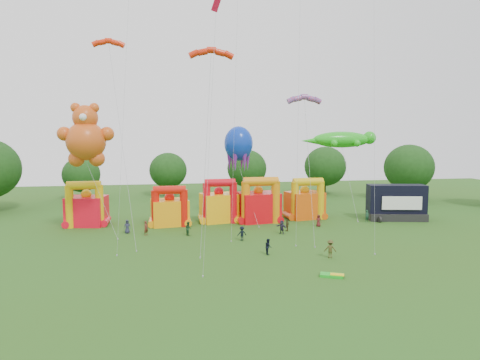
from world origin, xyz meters
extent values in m
plane|color=#305317|center=(0.00, 0.00, 0.00)|extent=(160.00, 160.00, 0.00)
cylinder|color=#352314|center=(37.48, 43.26, 1.86)|extent=(0.44, 0.44, 3.72)
ellipsoid|color=#173C12|center=(37.48, 43.26, 6.41)|extent=(9.30, 9.30, 8.89)
cylinder|color=#352314|center=(24.61, 53.88, 1.75)|extent=(0.44, 0.44, 3.51)
ellipsoid|color=#173C12|center=(24.61, 53.88, 6.04)|extent=(8.77, 8.78, 8.39)
cylinder|color=#352314|center=(8.00, 55.66, 1.65)|extent=(0.44, 0.44, 3.30)
ellipsoid|color=#173C12|center=(8.00, 55.66, 5.68)|extent=(8.25, 8.25, 7.88)
cylinder|color=#352314|center=(-8.29, 57.64, 1.55)|extent=(0.44, 0.44, 3.09)
ellipsoid|color=#173C12|center=(-8.29, 57.64, 5.32)|extent=(7.73, 7.72, 7.38)
cylinder|color=#352314|center=(-25.02, 54.79, 1.44)|extent=(0.44, 0.44, 2.88)
ellipsoid|color=#173C12|center=(-25.02, 54.79, 4.96)|extent=(7.20, 7.20, 6.88)
cube|color=red|center=(-19.66, 29.52, 2.03)|extent=(5.67, 4.88, 4.06)
cylinder|color=#E0AD0B|center=(-21.61, 28.07, 2.90)|extent=(1.10, 1.10, 5.80)
cylinder|color=#E0AD0B|center=(-17.71, 28.07, 2.90)|extent=(1.10, 1.10, 5.80)
cylinder|color=#E0AD0B|center=(-19.66, 28.07, 5.80)|extent=(4.45, 1.16, 1.16)
sphere|color=#E0AD0B|center=(-19.66, 29.52, 4.36)|extent=(1.40, 1.40, 1.40)
cube|color=#FE990D|center=(-8.24, 27.79, 1.80)|extent=(5.43, 4.59, 3.59)
cylinder|color=red|center=(-10.17, 26.36, 2.56)|extent=(1.08, 1.08, 5.13)
cylinder|color=red|center=(-6.32, 26.36, 2.56)|extent=(1.08, 1.08, 5.13)
cylinder|color=red|center=(-8.24, 26.36, 5.13)|extent=(4.39, 1.14, 1.14)
sphere|color=red|center=(-8.24, 27.79, 3.89)|extent=(1.40, 1.40, 1.40)
cube|color=#FFAB0D|center=(-1.16, 29.00, 2.05)|extent=(5.57, 4.81, 4.10)
cylinder|color=red|center=(-3.06, 27.58, 2.93)|extent=(1.07, 1.07, 5.85)
cylinder|color=red|center=(0.74, 27.58, 2.93)|extent=(1.07, 1.07, 5.85)
cylinder|color=red|center=(-1.16, 27.58, 5.85)|extent=(4.34, 1.13, 1.13)
sphere|color=red|center=(-1.16, 29.00, 4.40)|extent=(1.40, 1.40, 1.40)
cube|color=red|center=(4.55, 28.21, 2.11)|extent=(6.23, 5.31, 4.22)
cylinder|color=orange|center=(2.37, 26.59, 3.02)|extent=(1.23, 1.23, 6.03)
cylinder|color=orange|center=(6.73, 26.59, 3.02)|extent=(1.23, 1.23, 6.03)
cylinder|color=orange|center=(4.55, 26.59, 6.03)|extent=(4.97, 1.29, 1.29)
sphere|color=orange|center=(4.55, 28.21, 4.52)|extent=(1.40, 1.40, 1.40)
cube|color=#DE4F0C|center=(12.04, 29.54, 1.99)|extent=(5.81, 5.03, 3.98)
cylinder|color=gold|center=(10.06, 28.07, 2.85)|extent=(1.12, 1.12, 5.69)
cylinder|color=gold|center=(14.02, 28.07, 2.85)|extent=(1.12, 1.12, 5.69)
cylinder|color=gold|center=(12.04, 28.07, 5.69)|extent=(4.52, 1.17, 1.17)
sphere|color=gold|center=(12.04, 29.54, 4.28)|extent=(1.40, 1.40, 1.40)
cube|color=black|center=(25.01, 25.62, 0.55)|extent=(8.77, 4.69, 1.10)
cube|color=black|center=(25.01, 25.82, 3.18)|extent=(8.69, 4.30, 4.16)
cube|color=white|center=(25.01, 24.21, 2.76)|extent=(5.64, 1.21, 1.95)
cylinder|color=black|center=(21.68, 24.37, 0.40)|extent=(0.30, 0.90, 0.90)
cylinder|color=black|center=(28.33, 24.37, 0.40)|extent=(0.30, 0.90, 0.90)
sphere|color=#CC4E16|center=(-18.35, 23.43, 11.84)|extent=(4.84, 4.84, 4.84)
sphere|color=#CC4E16|center=(-18.35, 23.43, 14.70)|extent=(3.08, 3.08, 3.08)
sphere|color=#CC4E16|center=(-19.45, 23.43, 15.91)|extent=(1.21, 1.21, 1.21)
sphere|color=#CC4E16|center=(-17.25, 23.43, 15.91)|extent=(1.21, 1.21, 1.21)
sphere|color=#CC4E16|center=(-20.88, 23.43, 12.72)|extent=(1.76, 1.76, 1.76)
sphere|color=#CC4E16|center=(-15.82, 23.43, 12.72)|extent=(1.76, 1.76, 1.76)
sphere|color=#CC4E16|center=(-19.56, 23.43, 9.64)|extent=(1.98, 1.98, 1.98)
sphere|color=#CC4E16|center=(-17.14, 23.43, 9.64)|extent=(1.98, 1.98, 1.98)
sphere|color=white|center=(-18.35, 21.95, 14.70)|extent=(0.88, 0.88, 0.88)
ellipsoid|color=green|center=(19.14, 32.71, 11.87)|extent=(9.68, 3.02, 2.57)
sphere|color=green|center=(23.87, 32.71, 12.16)|extent=(2.08, 2.08, 2.08)
cone|color=green|center=(14.23, 32.71, 11.68)|extent=(3.78, 1.51, 1.51)
sphere|color=green|center=(21.03, 34.22, 11.31)|extent=(1.13, 1.13, 1.13)
sphere|color=green|center=(21.03, 31.20, 11.31)|extent=(1.13, 1.13, 1.13)
sphere|color=green|center=(17.25, 34.22, 11.31)|extent=(1.13, 1.13, 1.13)
sphere|color=green|center=(17.25, 31.20, 11.31)|extent=(1.13, 1.13, 1.13)
ellipsoid|color=#0B2FAD|center=(2.24, 31.86, 11.31)|extent=(4.35, 4.35, 5.22)
cone|color=#591E8C|center=(3.65, 31.86, 8.91)|extent=(0.98, 0.98, 3.48)
cone|color=#591E8C|center=(2.94, 33.08, 8.91)|extent=(0.98, 0.98, 3.48)
cone|color=#591E8C|center=(1.53, 33.08, 8.91)|extent=(0.98, 0.98, 3.48)
cone|color=#591E8C|center=(0.82, 31.86, 8.91)|extent=(0.98, 0.98, 3.48)
cone|color=#591E8C|center=(1.53, 30.63, 8.91)|extent=(0.98, 0.98, 3.48)
cone|color=#591E8C|center=(2.94, 30.63, 8.91)|extent=(0.98, 0.98, 3.48)
cube|color=red|center=(-3.55, 10.65, 25.11)|extent=(1.02, 1.02, 1.10)
cube|color=green|center=(5.76, 2.82, 0.12)|extent=(2.23, 1.74, 0.24)
cube|color=yellow|center=(6.16, 2.52, 0.26)|extent=(1.34, 1.04, 0.10)
imported|color=#26283F|center=(-13.68, 23.40, 0.88)|extent=(0.91, 0.65, 1.75)
imported|color=#592519|center=(-11.24, 21.87, 0.91)|extent=(0.77, 0.78, 1.82)
imported|color=#193F21|center=(-6.01, 20.92, 0.88)|extent=(0.94, 1.05, 1.76)
imported|color=black|center=(0.17, 17.15, 0.86)|extent=(1.17, 0.75, 1.72)
imported|color=#483D1D|center=(6.92, 21.11, 0.76)|extent=(0.87, 0.92, 1.53)
imported|color=#27233A|center=(5.79, 19.74, 0.88)|extent=(1.42, 1.60, 1.76)
imported|color=#57191A|center=(11.97, 23.15, 0.84)|extent=(0.86, 0.60, 1.67)
imported|color=#193E28|center=(19.95, 24.81, 0.89)|extent=(0.75, 0.60, 1.78)
imported|color=black|center=(1.88, 10.78, 0.84)|extent=(0.67, 0.85, 1.69)
imported|color=#423D1A|center=(7.84, 8.44, 0.94)|extent=(1.38, 1.07, 1.88)
camera|label=1|loc=(-8.51, -32.17, 12.48)|focal=32.00mm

